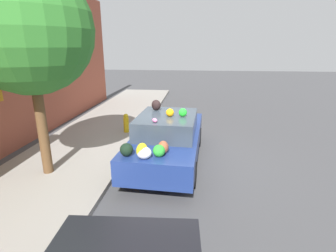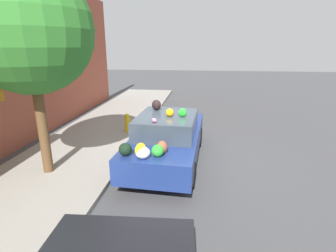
{
  "view_description": "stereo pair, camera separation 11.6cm",
  "coord_description": "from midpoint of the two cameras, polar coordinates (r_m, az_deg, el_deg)",
  "views": [
    {
      "loc": [
        -6.96,
        -0.87,
        3.2
      ],
      "look_at": [
        0.0,
        -0.12,
        1.06
      ],
      "focal_mm": 28.0,
      "sensor_mm": 36.0,
      "label": 1
    },
    {
      "loc": [
        -6.95,
        -0.99,
        3.2
      ],
      "look_at": [
        0.0,
        -0.12,
        1.06
      ],
      "focal_mm": 28.0,
      "sensor_mm": 36.0,
      "label": 2
    }
  ],
  "objects": [
    {
      "name": "sidewalk_curb",
      "position": [
        8.45,
        -19.9,
        -5.89
      ],
      "size": [
        24.0,
        3.2,
        0.12
      ],
      "color": "gray",
      "rests_on": "ground"
    },
    {
      "name": "ground_plane",
      "position": [
        7.71,
        -1.33,
        -7.54
      ],
      "size": [
        60.0,
        60.0,
        0.0
      ],
      "primitive_type": "plane",
      "color": "#424244"
    },
    {
      "name": "fire_hydrant",
      "position": [
        9.85,
        -9.43,
        0.65
      ],
      "size": [
        0.2,
        0.2,
        0.7
      ],
      "color": "gold",
      "rests_on": "sidewalk_curb"
    },
    {
      "name": "art_car",
      "position": [
        7.37,
        -0.56,
        -2.5
      ],
      "size": [
        4.44,
        1.96,
        1.72
      ],
      "rotation": [
        0.0,
        0.0,
        -0.05
      ],
      "color": "navy",
      "rests_on": "ground"
    },
    {
      "name": "street_tree",
      "position": [
        6.82,
        -28.64,
        17.84
      ],
      "size": [
        2.86,
        2.86,
        4.85
      ],
      "color": "brown",
      "rests_on": "sidewalk_curb"
    }
  ]
}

